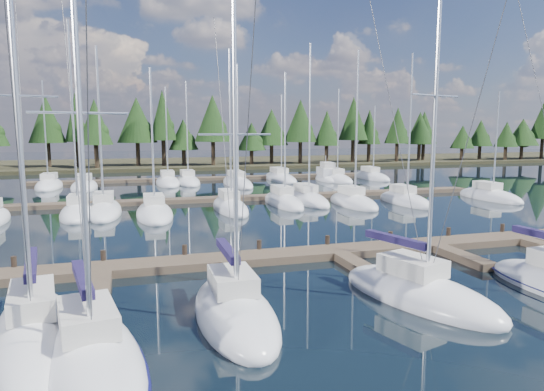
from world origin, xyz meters
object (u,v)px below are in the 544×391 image
object	(u,v)px
main_dock	(339,255)
front_sailboat_2	(235,312)
front_sailboat_0	(34,335)
front_sailboat_1	(91,357)
motor_yacht_right	(327,177)
front_sailboat_3	(418,293)

from	to	relation	value
main_dock	front_sailboat_2	bearing A→B (deg)	-137.00
front_sailboat_0	front_sailboat_1	distance (m)	2.83
main_dock	front_sailboat_0	world-z (taller)	front_sailboat_0
front_sailboat_0	motor_yacht_right	size ratio (longest dim) A/B	1.68
front_sailboat_2	front_sailboat_1	bearing A→B (deg)	-154.52
main_dock	motor_yacht_right	distance (m)	40.80
front_sailboat_1	front_sailboat_3	bearing A→B (deg)	9.90
front_sailboat_1	main_dock	bearing A→B (deg)	36.89
front_sailboat_3	front_sailboat_0	bearing A→B (deg)	-179.95
front_sailboat_0	front_sailboat_1	size ratio (longest dim) A/B	1.07
front_sailboat_2	motor_yacht_right	size ratio (longest dim) A/B	1.44
front_sailboat_2	motor_yacht_right	bearing A→B (deg)	63.28
front_sailboat_1	motor_yacht_right	bearing A→B (deg)	59.87
main_dock	front_sailboat_1	distance (m)	14.86
front_sailboat_2	front_sailboat_3	distance (m)	7.54
main_dock	front_sailboat_2	distance (m)	9.76
main_dock	motor_yacht_right	xyz separation A→B (m)	(15.26, 37.84, 0.25)
front_sailboat_1	front_sailboat_2	distance (m)	5.25
front_sailboat_1	motor_yacht_right	distance (m)	54.07
main_dock	front_sailboat_3	size ratio (longest dim) A/B	2.99
front_sailboat_1	front_sailboat_3	xyz separation A→B (m)	(12.28, 2.14, 0.02)
main_dock	front_sailboat_1	bearing A→B (deg)	-143.11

